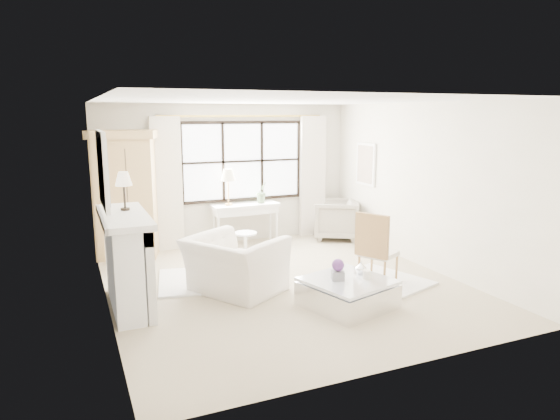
{
  "coord_description": "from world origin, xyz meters",
  "views": [
    {
      "loc": [
        -2.87,
        -6.52,
        2.52
      ],
      "look_at": [
        0.01,
        0.2,
        1.1
      ],
      "focal_mm": 32.0,
      "sensor_mm": 36.0,
      "label": 1
    }
  ],
  "objects_px": {
    "console_table": "(246,224)",
    "coffee_table": "(347,293)",
    "armoire": "(125,194)",
    "club_armchair": "(235,265)"
  },
  "relations": [
    {
      "from": "console_table",
      "to": "coffee_table",
      "type": "height_order",
      "value": "console_table"
    },
    {
      "from": "armoire",
      "to": "console_table",
      "type": "height_order",
      "value": "armoire"
    },
    {
      "from": "club_armchair",
      "to": "armoire",
      "type": "bearing_deg",
      "value": -5.95
    },
    {
      "from": "armoire",
      "to": "coffee_table",
      "type": "relative_size",
      "value": 1.81
    },
    {
      "from": "club_armchair",
      "to": "coffee_table",
      "type": "bearing_deg",
      "value": -164.77
    },
    {
      "from": "armoire",
      "to": "coffee_table",
      "type": "bearing_deg",
      "value": -40.48
    },
    {
      "from": "coffee_table",
      "to": "armoire",
      "type": "bearing_deg",
      "value": 107.57
    },
    {
      "from": "coffee_table",
      "to": "club_armchair",
      "type": "bearing_deg",
      "value": 120.85
    },
    {
      "from": "armoire",
      "to": "coffee_table",
      "type": "xyz_separation_m",
      "value": [
        2.38,
        -3.57,
        -0.96
      ]
    },
    {
      "from": "console_table",
      "to": "club_armchair",
      "type": "height_order",
      "value": "club_armchair"
    }
  ]
}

